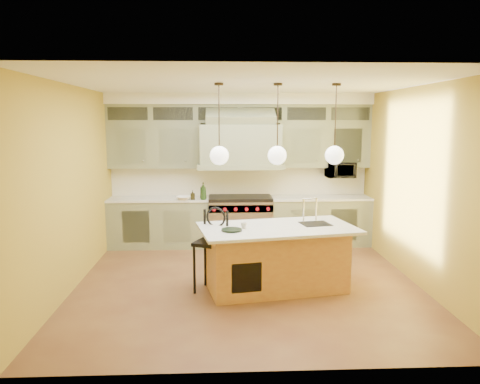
{
  "coord_description": "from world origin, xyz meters",
  "views": [
    {
      "loc": [
        -0.41,
        -6.68,
        2.39
      ],
      "look_at": [
        -0.07,
        0.7,
        1.27
      ],
      "focal_mm": 35.0,
      "sensor_mm": 36.0,
      "label": 1
    }
  ],
  "objects_px": {
    "kitchen_island": "(276,257)",
    "counter_stool": "(212,244)",
    "range": "(240,221)",
    "microwave": "(340,170)"
  },
  "relations": [
    {
      "from": "kitchen_island",
      "to": "microwave",
      "type": "distance_m",
      "value": 3.1
    },
    {
      "from": "range",
      "to": "kitchen_island",
      "type": "bearing_deg",
      "value": -80.39
    },
    {
      "from": "counter_stool",
      "to": "kitchen_island",
      "type": "bearing_deg",
      "value": 25.4
    },
    {
      "from": "kitchen_island",
      "to": "counter_stool",
      "type": "relative_size",
      "value": 1.97
    },
    {
      "from": "kitchen_island",
      "to": "counter_stool",
      "type": "xyz_separation_m",
      "value": [
        -0.92,
        -0.03,
        0.2
      ]
    },
    {
      "from": "kitchen_island",
      "to": "microwave",
      "type": "xyz_separation_m",
      "value": [
        1.54,
        2.5,
        0.98
      ]
    },
    {
      "from": "counter_stool",
      "to": "range",
      "type": "bearing_deg",
      "value": 101.85
    },
    {
      "from": "range",
      "to": "microwave",
      "type": "height_order",
      "value": "microwave"
    },
    {
      "from": "range",
      "to": "counter_stool",
      "type": "xyz_separation_m",
      "value": [
        -0.51,
        -2.42,
        0.19
      ]
    },
    {
      "from": "counter_stool",
      "to": "microwave",
      "type": "distance_m",
      "value": 3.61
    }
  ]
}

